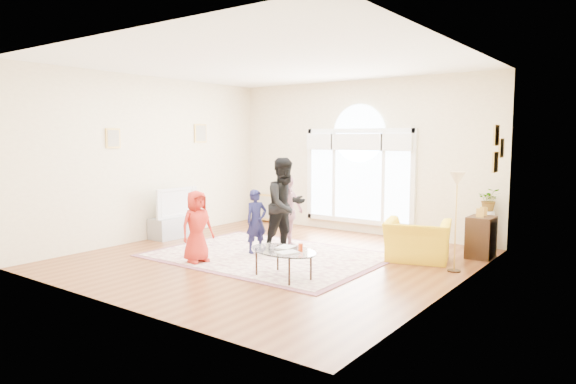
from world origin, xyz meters
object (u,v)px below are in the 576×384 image
Objects in this scene: area_rug at (268,255)px; tv_console at (174,227)px; coffee_table at (283,251)px; television at (174,202)px; armchair at (417,241)px.

tv_console is at bearing 175.98° from area_rug.
coffee_table is (3.62, -1.16, 0.19)m from tv_console.
television is at bearing 0.00° from tv_console.
area_rug is at bearing -4.02° from tv_console.
armchair is (4.74, 1.01, -0.38)m from television.
tv_console is at bearing 180.00° from television.
tv_console is 0.98× the size of armchair.
coffee_table is at bearing -17.71° from tv_console.
television reaches higher than coffee_table.
tv_console reaches higher than area_rug.
television is 0.82× the size of coffee_table.
television is at bearing 175.96° from area_rug.
area_rug is at bearing 149.31° from coffee_table.
coffee_table is at bearing 46.59° from armchair.
coffee_table is at bearing -42.76° from area_rug.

